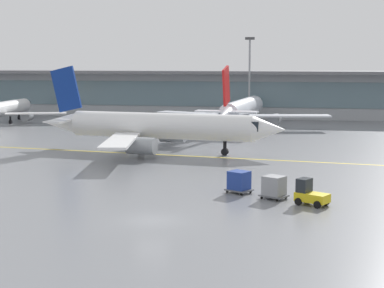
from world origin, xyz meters
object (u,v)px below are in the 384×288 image
object	(u,v)px
baggage_tug	(310,194)
apron_light_mast_1	(249,76)
gate_airplane_0	(4,109)
cargo_dolly_trailing	(239,181)
taxiing_regional_jet	(158,127)
cargo_dolly_lead	(274,186)
gate_airplane_1	(242,109)

from	to	relation	value
baggage_tug	apron_light_mast_1	distance (m)	69.13
gate_airplane_0	apron_light_mast_1	size ratio (longest dim) A/B	1.66
gate_airplane_0	cargo_dolly_trailing	world-z (taller)	gate_airplane_0
taxiing_regional_jet	cargo_dolly_lead	size ratio (longest dim) A/B	12.63
cargo_dolly_lead	cargo_dolly_trailing	bearing A→B (deg)	-180.00
gate_airplane_1	apron_light_mast_1	world-z (taller)	apron_light_mast_1
apron_light_mast_1	taxiing_regional_jet	bearing A→B (deg)	-99.80
baggage_tug	cargo_dolly_lead	size ratio (longest dim) A/B	1.13
baggage_tug	cargo_dolly_lead	world-z (taller)	baggage_tug
taxiing_regional_jet	apron_light_mast_1	world-z (taller)	apron_light_mast_1
cargo_dolly_trailing	apron_light_mast_1	size ratio (longest dim) A/B	0.16
cargo_dolly_trailing	gate_airplane_0	bearing A→B (deg)	162.64
gate_airplane_1	baggage_tug	world-z (taller)	gate_airplane_1
taxiing_regional_jet	cargo_dolly_trailing	xyz separation A→B (m)	(12.91, -22.26, -2.22)
gate_airplane_0	gate_airplane_1	distance (m)	44.96
gate_airplane_0	taxiing_regional_jet	xyz separation A→B (m)	(37.71, -30.44, 0.63)
gate_airplane_0	apron_light_mast_1	bearing A→B (deg)	-79.59
gate_airplane_0	taxiing_regional_jet	world-z (taller)	taxiing_regional_jet
gate_airplane_0	apron_light_mast_1	xyz separation A→B (m)	(44.98, 11.61, 6.09)
gate_airplane_0	taxiing_regional_jet	distance (m)	48.47
gate_airplane_1	apron_light_mast_1	bearing A→B (deg)	4.51
gate_airplane_0	baggage_tug	xyz separation A→B (m)	(56.74, -56.06, -1.75)
taxiing_regional_jet	cargo_dolly_lead	distance (m)	28.96
gate_airplane_0	cargo_dolly_trailing	distance (m)	73.10
baggage_tug	cargo_dolly_lead	distance (m)	3.38
gate_airplane_0	cargo_dolly_trailing	size ratio (longest dim) A/B	10.20
gate_airplane_1	taxiing_regional_jet	bearing A→B (deg)	171.24
taxiing_regional_jet	baggage_tug	distance (m)	32.00
cargo_dolly_lead	taxiing_regional_jet	bearing A→B (deg)	152.60
gate_airplane_1	cargo_dolly_trailing	world-z (taller)	gate_airplane_1
taxiing_regional_jet	baggage_tug	size ratio (longest dim) A/B	11.17
cargo_dolly_lead	cargo_dolly_trailing	world-z (taller)	same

